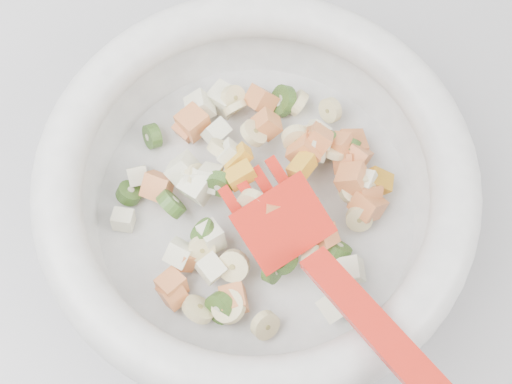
# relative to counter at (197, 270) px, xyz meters

# --- Properties ---
(counter) EXTENTS (2.00, 0.60, 0.90)m
(counter) POSITION_rel_counter_xyz_m (0.00, 0.00, 0.00)
(counter) COLOR #A8A8AE
(counter) RESTS_ON ground
(mixing_bowl) EXTENTS (0.41, 0.38, 0.15)m
(mixing_bowl) POSITION_rel_counter_xyz_m (0.11, -0.04, 0.50)
(mixing_bowl) COLOR silver
(mixing_bowl) RESTS_ON counter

